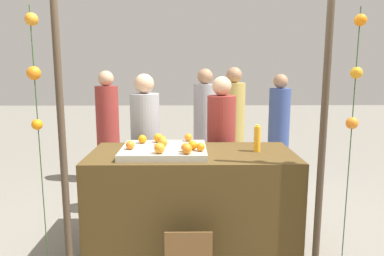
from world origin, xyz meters
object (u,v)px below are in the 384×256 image
at_px(orange_1, 185,147).
at_px(juice_bottle, 257,139).
at_px(vendor_left, 146,151).
at_px(orange_0, 163,142).
at_px(vendor_right, 221,151).
at_px(stall_counter, 192,198).

height_order(orange_1, juice_bottle, juice_bottle).
distance_m(orange_1, vendor_left, 1.04).
xyz_separation_m(orange_0, vendor_right, (0.59, 0.72, -0.26)).
bearing_deg(vendor_right, orange_1, -113.23).
bearing_deg(vendor_right, vendor_left, -179.89).
bearing_deg(stall_counter, juice_bottle, 2.31).
bearing_deg(orange_0, stall_counter, 5.90).
height_order(juice_bottle, vendor_right, vendor_right).
bearing_deg(orange_0, vendor_right, 50.36).
height_order(orange_1, vendor_left, vendor_left).
bearing_deg(orange_1, stall_counter, 74.50).
relative_size(stall_counter, vendor_left, 1.18).
distance_m(orange_0, vendor_right, 0.97).
distance_m(orange_0, vendor_left, 0.79).
bearing_deg(orange_1, vendor_left, 116.06).
xyz_separation_m(juice_bottle, vendor_right, (-0.27, 0.66, -0.28)).
bearing_deg(orange_0, juice_bottle, 3.41).
height_order(stall_counter, juice_bottle, juice_bottle).
bearing_deg(vendor_left, juice_bottle, -30.92).
height_order(stall_counter, orange_1, orange_1).
xyz_separation_m(orange_0, orange_1, (0.20, -0.20, -0.00)).
bearing_deg(vendor_right, stall_counter, -115.58).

